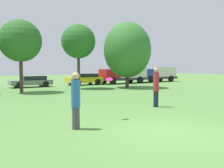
% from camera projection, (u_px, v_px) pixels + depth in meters
% --- Properties ---
extents(ground_plane, '(120.00, 120.00, 0.00)m').
position_uv_depth(ground_plane, '(165.00, 132.00, 7.45)').
color(ground_plane, '#54843D').
extents(person_thrower, '(0.29, 0.29, 1.83)m').
position_uv_depth(person_thrower, '(76.00, 99.00, 7.78)').
color(person_thrower, '#3F3F47').
rests_on(person_thrower, ground).
extents(person_catcher, '(0.29, 0.29, 1.97)m').
position_uv_depth(person_catcher, '(156.00, 87.00, 12.20)').
color(person_catcher, '#191E33').
rests_on(person_catcher, ground).
extents(frisbee, '(0.29, 0.26, 0.18)m').
position_uv_depth(frisbee, '(109.00, 79.00, 9.24)').
color(frisbee, '#F21E72').
extents(tree_2, '(3.29, 3.29, 5.72)m').
position_uv_depth(tree_2, '(20.00, 41.00, 19.04)').
color(tree_2, '#473323').
rests_on(tree_2, ground).
extents(tree_3, '(3.17, 3.17, 6.00)m').
position_uv_depth(tree_3, '(78.00, 42.00, 22.61)').
color(tree_3, '#473323').
rests_on(tree_3, ground).
extents(tree_4, '(4.63, 4.63, 6.41)m').
position_uv_depth(tree_4, '(127.00, 50.00, 23.82)').
color(tree_4, '#473323').
rests_on(tree_4, ground).
extents(parked_car_grey, '(4.14, 1.92, 1.13)m').
position_uv_depth(parked_car_grey, '(32.00, 81.00, 24.66)').
color(parked_car_grey, slate).
rests_on(parked_car_grey, ground).
extents(parked_car_yellow, '(4.11, 2.16, 1.30)m').
position_uv_depth(parked_car_yellow, '(85.00, 79.00, 27.87)').
color(parked_car_yellow, gold).
rests_on(parked_car_yellow, ground).
extents(delivery_truck_red, '(6.68, 2.42, 2.41)m').
position_uv_depth(delivery_truck_red, '(125.00, 73.00, 30.58)').
color(delivery_truck_red, '#2D2D33').
rests_on(delivery_truck_red, ground).
extents(delivery_truck_blue, '(6.04, 2.48, 2.03)m').
position_uv_depth(delivery_truck_blue, '(157.00, 73.00, 34.19)').
color(delivery_truck_blue, '#2D2D33').
rests_on(delivery_truck_blue, ground).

